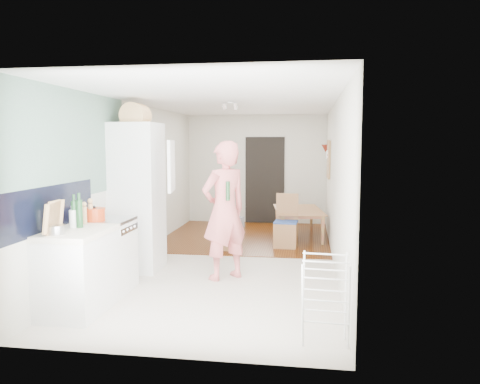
% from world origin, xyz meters
% --- Properties ---
extents(room_shell, '(3.20, 7.00, 2.50)m').
position_xyz_m(room_shell, '(0.00, 0.00, 1.25)').
color(room_shell, beige).
rests_on(room_shell, ground).
extents(floor, '(3.20, 7.00, 0.01)m').
position_xyz_m(floor, '(0.00, 0.00, 0.00)').
color(floor, '#C0B4A5').
rests_on(floor, ground).
extents(wood_floor_overlay, '(3.20, 3.30, 0.01)m').
position_xyz_m(wood_floor_overlay, '(0.00, 1.85, 0.01)').
color(wood_floor_overlay, '#592E0B').
rests_on(wood_floor_overlay, room_shell).
extents(sage_wall_panel, '(0.02, 3.00, 1.30)m').
position_xyz_m(sage_wall_panel, '(-1.59, -2.00, 1.85)').
color(sage_wall_panel, slate).
rests_on(sage_wall_panel, room_shell).
extents(tile_splashback, '(0.02, 1.90, 0.50)m').
position_xyz_m(tile_splashback, '(-1.59, -2.55, 1.15)').
color(tile_splashback, black).
rests_on(tile_splashback, room_shell).
extents(doorway_recess, '(0.90, 0.04, 2.00)m').
position_xyz_m(doorway_recess, '(0.20, 3.48, 1.00)').
color(doorway_recess, black).
rests_on(doorway_recess, room_shell).
extents(base_cabinet, '(0.60, 0.90, 0.86)m').
position_xyz_m(base_cabinet, '(-1.30, -2.55, 0.43)').
color(base_cabinet, white).
rests_on(base_cabinet, room_shell).
extents(worktop, '(0.62, 0.92, 0.06)m').
position_xyz_m(worktop, '(-1.30, -2.55, 0.89)').
color(worktop, white).
rests_on(worktop, room_shell).
extents(range_cooker, '(0.60, 0.60, 0.88)m').
position_xyz_m(range_cooker, '(-1.30, -1.80, 0.44)').
color(range_cooker, white).
rests_on(range_cooker, room_shell).
extents(cooker_top, '(0.60, 0.60, 0.04)m').
position_xyz_m(cooker_top, '(-1.30, -1.80, 0.90)').
color(cooker_top, '#B0B1B3').
rests_on(cooker_top, room_shell).
extents(fridge_housing, '(0.66, 0.66, 2.15)m').
position_xyz_m(fridge_housing, '(-1.27, -0.78, 1.07)').
color(fridge_housing, white).
rests_on(fridge_housing, room_shell).
extents(fridge_door, '(0.14, 0.56, 0.70)m').
position_xyz_m(fridge_door, '(-0.66, -1.08, 1.55)').
color(fridge_door, white).
rests_on(fridge_door, room_shell).
extents(fridge_interior, '(0.02, 0.52, 0.66)m').
position_xyz_m(fridge_interior, '(-0.96, -0.78, 1.55)').
color(fridge_interior, white).
rests_on(fridge_interior, room_shell).
extents(pinboard, '(0.03, 0.90, 0.70)m').
position_xyz_m(pinboard, '(1.58, 1.90, 1.55)').
color(pinboard, tan).
rests_on(pinboard, room_shell).
extents(pinboard_frame, '(0.00, 0.94, 0.74)m').
position_xyz_m(pinboard_frame, '(1.57, 1.90, 1.55)').
color(pinboard_frame, '#92553A').
rests_on(pinboard_frame, room_shell).
extents(wall_sconce, '(0.18, 0.18, 0.16)m').
position_xyz_m(wall_sconce, '(1.54, 2.55, 1.75)').
color(wall_sconce, maroon).
rests_on(wall_sconce, room_shell).
extents(person, '(0.96, 0.95, 2.23)m').
position_xyz_m(person, '(0.07, -1.06, 1.12)').
color(person, '#D86A69').
rests_on(person, floor).
extents(dining_table, '(0.93, 1.45, 0.48)m').
position_xyz_m(dining_table, '(1.04, 1.93, 0.24)').
color(dining_table, '#92553A').
rests_on(dining_table, floor).
extents(dining_chair, '(0.43, 0.43, 0.95)m').
position_xyz_m(dining_chair, '(0.81, 0.99, 0.48)').
color(dining_chair, '#92553A').
rests_on(dining_chair, floor).
extents(stool, '(0.36, 0.36, 0.39)m').
position_xyz_m(stool, '(-0.15, 0.63, 0.20)').
color(stool, '#92553A').
rests_on(stool, floor).
extents(grey_drape, '(0.53, 0.53, 0.19)m').
position_xyz_m(grey_drape, '(-0.16, 0.63, 0.48)').
color(grey_drape, slate).
rests_on(grey_drape, stool).
extents(drying_rack, '(0.45, 0.42, 0.83)m').
position_xyz_m(drying_rack, '(1.37, -2.99, 0.42)').
color(drying_rack, white).
rests_on(drying_rack, floor).
extents(bread_bin, '(0.43, 0.41, 0.20)m').
position_xyz_m(bread_bin, '(-1.25, -0.81, 2.25)').
color(bread_bin, tan).
rests_on(bread_bin, fridge_housing).
extents(red_casserole, '(0.28, 0.28, 0.16)m').
position_xyz_m(red_casserole, '(-1.37, -1.97, 1.00)').
color(red_casserole, '#C13913').
rests_on(red_casserole, cooker_top).
extents(steel_pan, '(0.20, 0.20, 0.09)m').
position_xyz_m(steel_pan, '(-1.39, -2.81, 0.97)').
color(steel_pan, '#B0B1B3').
rests_on(steel_pan, worktop).
extents(held_bottle, '(0.06, 0.06, 0.26)m').
position_xyz_m(held_bottle, '(0.14, -1.18, 1.23)').
color(held_bottle, '#1B4421').
rests_on(held_bottle, person).
extents(bottle_a, '(0.08, 0.08, 0.31)m').
position_xyz_m(bottle_a, '(-1.33, -2.42, 1.08)').
color(bottle_a, '#1B4421').
rests_on(bottle_a, worktop).
extents(bottle_b, '(0.09, 0.09, 0.30)m').
position_xyz_m(bottle_b, '(-1.39, -2.42, 1.07)').
color(bottle_b, '#1B4421').
rests_on(bottle_b, worktop).
extents(bottle_c, '(0.09, 0.09, 0.20)m').
position_xyz_m(bottle_c, '(-1.40, -2.44, 1.02)').
color(bottle_c, silver).
rests_on(bottle_c, worktop).
extents(pepper_mill_front, '(0.07, 0.07, 0.22)m').
position_xyz_m(pepper_mill_front, '(-1.39, -2.02, 1.03)').
color(pepper_mill_front, tan).
rests_on(pepper_mill_front, worktop).
extents(pepper_mill_back, '(0.07, 0.07, 0.20)m').
position_xyz_m(pepper_mill_back, '(-1.39, -2.17, 1.02)').
color(pepper_mill_back, tan).
rests_on(pepper_mill_back, worktop).
extents(chopping_boards, '(0.12, 0.26, 0.35)m').
position_xyz_m(chopping_boards, '(-1.42, -2.80, 1.09)').
color(chopping_boards, tan).
rests_on(chopping_boards, worktop).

